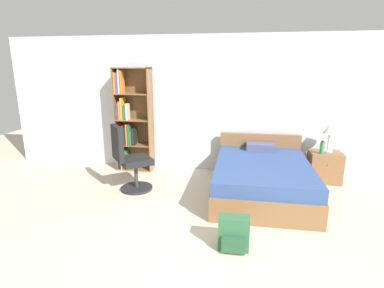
# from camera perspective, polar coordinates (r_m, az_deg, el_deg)

# --- Properties ---
(ground_plane) EXTENTS (14.00, 14.00, 0.00)m
(ground_plane) POSITION_cam_1_polar(r_m,az_deg,el_deg) (3.23, 3.61, -23.91)
(ground_plane) COLOR beige
(wall_back) EXTENTS (9.00, 0.06, 2.60)m
(wall_back) POSITION_cam_1_polar(r_m,az_deg,el_deg) (5.80, 7.12, 7.33)
(wall_back) COLOR silver
(wall_back) RESTS_ON ground_plane
(bookshelf) EXTENTS (0.70, 0.30, 2.00)m
(bookshelf) POSITION_cam_1_polar(r_m,az_deg,el_deg) (5.99, -11.82, 4.17)
(bookshelf) COLOR brown
(bookshelf) RESTS_ON ground_plane
(bed) EXTENTS (1.48, 2.05, 0.80)m
(bed) POSITION_cam_1_polar(r_m,az_deg,el_deg) (4.98, 13.13, -6.19)
(bed) COLOR brown
(bed) RESTS_ON ground_plane
(office_chair) EXTENTS (0.72, 0.71, 1.12)m
(office_chair) POSITION_cam_1_polar(r_m,az_deg,el_deg) (5.01, -11.82, -3.14)
(office_chair) COLOR #232326
(office_chair) RESTS_ON ground_plane
(nightstand) EXTENTS (0.54, 0.45, 0.55)m
(nightstand) POSITION_cam_1_polar(r_m,az_deg,el_deg) (5.88, 23.92, -4.00)
(nightstand) COLOR brown
(nightstand) RESTS_ON ground_plane
(table_lamp) EXTENTS (0.24, 0.24, 0.51)m
(table_lamp) POSITION_cam_1_polar(r_m,az_deg,el_deg) (5.76, 24.78, 2.42)
(table_lamp) COLOR #B2B2B7
(table_lamp) RESTS_ON nightstand
(water_bottle) EXTENTS (0.08, 0.08, 0.23)m
(water_bottle) POSITION_cam_1_polar(r_m,az_deg,el_deg) (5.65, 23.55, -0.63)
(water_bottle) COLOR #3F8C4C
(water_bottle) RESTS_ON nightstand
(backpack_green) EXTENTS (0.34, 0.23, 0.40)m
(backpack_green) POSITION_cam_1_polar(r_m,az_deg,el_deg) (3.53, 7.95, -16.60)
(backpack_green) COLOR #2D603D
(backpack_green) RESTS_ON ground_plane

